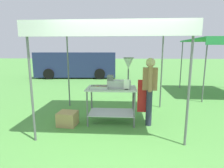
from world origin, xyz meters
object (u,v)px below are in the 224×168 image
Objects in this scene: stall_canopy at (112,32)px; van_navy at (77,64)px; vendor at (149,88)px; donut_cart at (111,97)px; supply_crate at (68,119)px; donut_tray at (99,88)px; donut_fryer at (121,77)px; menu_sign at (126,85)px.

van_navy is (-2.91, 7.72, -1.34)m from stall_canopy.
vendor is at bearing -7.28° from stall_canopy.
stall_canopy is at bearing 90.00° from donut_cart.
supply_crate is at bearing -161.83° from stall_canopy.
stall_canopy is 1.57m from donut_cart.
vendor is (0.91, -0.12, -1.31)m from stall_canopy.
supply_crate is (-0.77, -0.09, -0.75)m from donut_tray.
donut_fryer reaches higher than donut_tray.
van_navy is at bearing 108.31° from donut_tray.
donut_fryer reaches higher than donut_cart.
donut_cart is 1.64× the size of donut_fryer.
supply_crate is at bearing -166.80° from donut_cart.
vendor is at bearing 6.62° from supply_crate.
van_navy reaches higher than donut_cart.
donut_tray is 8.39m from van_navy.
donut_tray is at bearing -137.93° from stall_canopy.
donut_fryer reaches higher than menu_sign.
stall_canopy is at bearing 172.72° from vendor.
donut_cart is at bearing 178.85° from vendor.
stall_canopy is 13.06× the size of menu_sign.
vendor is at bearing 18.98° from menu_sign.
donut_tray is 0.64m from menu_sign.
donut_cart is 3.00× the size of donut_tray.
donut_fryer is at bearing -20.62° from stall_canopy.
donut_cart is at bearing 28.68° from donut_tray.
stall_canopy reaches higher than vendor.
donut_tray reaches higher than supply_crate.
donut_fryer is 8.42m from van_navy.
vendor is (0.91, -0.02, 0.26)m from donut_cart.
stall_canopy is 8.35m from van_navy.
donut_tray is (-0.27, -0.15, 0.26)m from donut_cart.
stall_canopy is 6.63× the size of supply_crate.
vendor reaches higher than donut_cart.
vendor reaches higher than donut_tray.
supply_crate is at bearing -76.96° from van_navy.
supply_crate is 8.30m from van_navy.
vendor is 3.42× the size of supply_crate.
donut_cart is (0.00, -0.10, -1.57)m from stall_canopy.
stall_canopy is 1.10m from donut_fryer.
van_navy is at bearing 110.42° from donut_cart.
menu_sign is at bearing 1.54° from supply_crate.
donut_tray is 1.66× the size of menu_sign.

